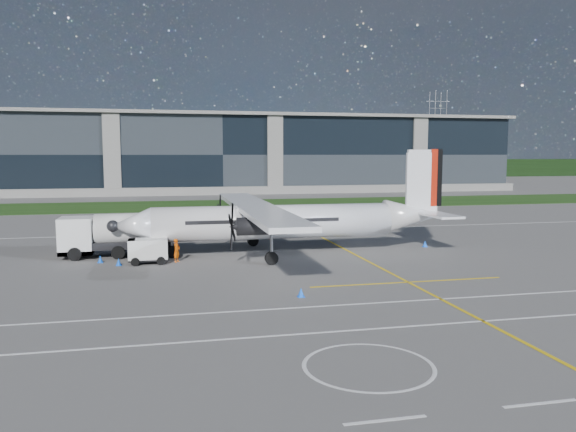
# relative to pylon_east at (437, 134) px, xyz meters

# --- Properties ---
(ground) EXTENTS (400.00, 400.00, 0.00)m
(ground) POSITION_rel_pylon_east_xyz_m (-85.00, -110.00, -15.00)
(ground) COLOR #5F5C5A
(ground) RESTS_ON ground
(grass_strip) EXTENTS (400.00, 18.00, 0.04)m
(grass_strip) POSITION_rel_pylon_east_xyz_m (-85.00, -102.00, -14.98)
(grass_strip) COLOR #173E10
(grass_strip) RESTS_ON ground
(terminal_building) EXTENTS (120.00, 20.00, 15.00)m
(terminal_building) POSITION_rel_pylon_east_xyz_m (-85.00, -70.00, -7.50)
(terminal_building) COLOR black
(terminal_building) RESTS_ON ground
(tree_line) EXTENTS (400.00, 6.00, 6.00)m
(tree_line) POSITION_rel_pylon_east_xyz_m (-85.00, -10.00, -12.00)
(tree_line) COLOR black
(tree_line) RESTS_ON ground
(pylon_east) EXTENTS (9.00, 4.60, 30.00)m
(pylon_east) POSITION_rel_pylon_east_xyz_m (0.00, 0.00, 0.00)
(pylon_east) COLOR gray
(pylon_east) RESTS_ON ground
(yellow_taxiway_centerline) EXTENTS (0.20, 70.00, 0.01)m
(yellow_taxiway_centerline) POSITION_rel_pylon_east_xyz_m (-82.00, -140.00, -14.99)
(yellow_taxiway_centerline) COLOR yellow
(yellow_taxiway_centerline) RESTS_ON ground
(white_lane_line) EXTENTS (90.00, 0.15, 0.01)m
(white_lane_line) POSITION_rel_pylon_east_xyz_m (-85.00, -164.00, -14.99)
(white_lane_line) COLOR white
(white_lane_line) RESTS_ON ground
(turboprop_aircraft) EXTENTS (25.56, 26.51, 7.95)m
(turboprop_aircraft) POSITION_rel_pylon_east_xyz_m (-87.01, -144.98, -11.02)
(turboprop_aircraft) COLOR white
(turboprop_aircraft) RESTS_ON ground
(fuel_tanker_truck) EXTENTS (8.48, 2.76, 3.18)m
(fuel_tanker_truck) POSITION_rel_pylon_east_xyz_m (-100.07, -143.35, -13.41)
(fuel_tanker_truck) COLOR silver
(fuel_tanker_truck) RESTS_ON ground
(baggage_tug) EXTENTS (2.84, 1.70, 1.70)m
(baggage_tug) POSITION_rel_pylon_east_xyz_m (-97.15, -146.67, -14.15)
(baggage_tug) COLOR white
(baggage_tug) RESTS_ON ground
(ground_crew_person) EXTENTS (0.87, 0.94, 1.89)m
(ground_crew_person) POSITION_rel_pylon_east_xyz_m (-95.21, -146.61, -14.06)
(ground_crew_person) COLOR #F25907
(ground_crew_person) RESTS_ON ground
(safety_cone_nose_port) EXTENTS (0.36, 0.36, 0.50)m
(safety_cone_nose_port) POSITION_rel_pylon_east_xyz_m (-99.11, -147.05, -14.75)
(safety_cone_nose_port) COLOR blue
(safety_cone_nose_port) RESTS_ON ground
(safety_cone_fwd) EXTENTS (0.36, 0.36, 0.50)m
(safety_cone_fwd) POSITION_rel_pylon_east_xyz_m (-100.44, -145.70, -14.75)
(safety_cone_fwd) COLOR blue
(safety_cone_fwd) RESTS_ON ground
(safety_cone_stbdwing) EXTENTS (0.36, 0.36, 0.50)m
(safety_cone_stbdwing) POSITION_rel_pylon_east_xyz_m (-89.55, -131.72, -14.75)
(safety_cone_stbdwing) COLOR blue
(safety_cone_stbdwing) RESTS_ON ground
(safety_cone_portwing) EXTENTS (0.36, 0.36, 0.50)m
(safety_cone_portwing) POSITION_rel_pylon_east_xyz_m (-89.02, -157.98, -14.75)
(safety_cone_portwing) COLOR blue
(safety_cone_portwing) RESTS_ON ground
(safety_cone_tail) EXTENTS (0.36, 0.36, 0.50)m
(safety_cone_tail) POSITION_rel_pylon_east_xyz_m (-75.22, -144.37, -14.75)
(safety_cone_tail) COLOR blue
(safety_cone_tail) RESTS_ON ground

